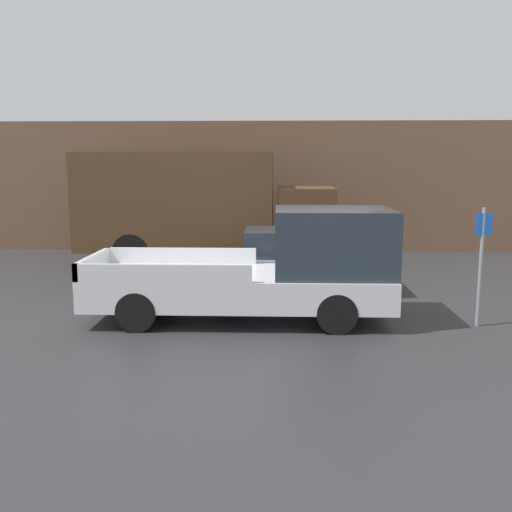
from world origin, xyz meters
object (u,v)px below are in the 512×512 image
Objects in this scene: delivery_truck at (197,205)px; car at (294,259)px; parking_sign at (481,260)px; newspaper_box at (222,236)px; pickup_truck at (275,269)px.

car is at bearing -50.48° from delivery_truck.
parking_sign is 2.04× the size of newspaper_box.
parking_sign is 10.56m from newspaper_box.
car is (0.45, 2.60, -0.24)m from pickup_truck.
delivery_truck reaches higher than newspaper_box.
pickup_truck is at bearing 174.36° from parking_sign.
car is at bearing 138.18° from parking_sign.
newspaper_box is (-5.61, 8.92, -0.71)m from parking_sign.
pickup_truck is at bearing -99.91° from car.
newspaper_box is at bearing 110.99° from car.
delivery_truck reaches higher than pickup_truck.
newspaper_box is at bearing 122.15° from parking_sign.
car is 4.49m from parking_sign.
pickup_truck is 5.33× the size of newspaper_box.
parking_sign reaches higher than car.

